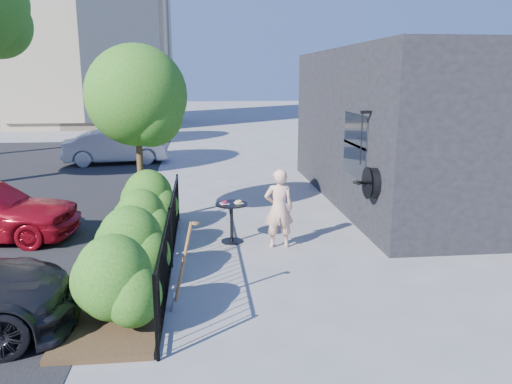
{
  "coord_description": "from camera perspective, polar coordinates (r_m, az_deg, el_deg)",
  "views": [
    {
      "loc": [
        -0.93,
        -8.42,
        3.31
      ],
      "look_at": [
        0.07,
        0.56,
        1.2
      ],
      "focal_mm": 35.0,
      "sensor_mm": 36.0,
      "label": 1
    }
  ],
  "objects": [
    {
      "name": "ground",
      "position": [
        9.09,
        -0.03,
        -8.2
      ],
      "size": [
        120.0,
        120.0,
        0.0
      ],
      "primitive_type": "plane",
      "color": "gray",
      "rests_on": "ground"
    },
    {
      "name": "shop_building",
      "position": [
        14.49,
        20.21,
        7.14
      ],
      "size": [
        6.22,
        9.0,
        4.0
      ],
      "color": "black",
      "rests_on": "ground"
    },
    {
      "name": "fence",
      "position": [
        8.88,
        -9.74,
        -5.1
      ],
      "size": [
        0.05,
        6.05,
        1.1
      ],
      "color": "black",
      "rests_on": "ground"
    },
    {
      "name": "planting_bed",
      "position": [
        9.12,
        -14.05,
        -8.28
      ],
      "size": [
        1.3,
        6.0,
        0.08
      ],
      "primitive_type": "cube",
      "color": "#382616",
      "rests_on": "ground"
    },
    {
      "name": "shrubs",
      "position": [
        8.99,
        -13.57,
        -4.12
      ],
      "size": [
        1.1,
        5.6,
        1.24
      ],
      "color": "#1F5413",
      "rests_on": "ground"
    },
    {
      "name": "patio_tree",
      "position": [
        11.27,
        -13.18,
        10.01
      ],
      "size": [
        2.2,
        2.2,
        3.94
      ],
      "color": "#3F2B19",
      "rests_on": "ground"
    },
    {
      "name": "cafe_table",
      "position": [
        10.08,
        -2.8,
        -2.68
      ],
      "size": [
        0.65,
        0.65,
        0.87
      ],
      "rotation": [
        0.0,
        0.0,
        0.25
      ],
      "color": "black",
      "rests_on": "ground"
    },
    {
      "name": "woman",
      "position": [
        9.74,
        2.63,
        -1.9
      ],
      "size": [
        0.58,
        0.39,
        1.57
      ],
      "primitive_type": "imported",
      "rotation": [
        0.0,
        0.0,
        3.11
      ],
      "color": "beige",
      "rests_on": "ground"
    },
    {
      "name": "shovel",
      "position": [
        7.3,
        -8.53,
        -8.89
      ],
      "size": [
        0.45,
        0.17,
        1.34
      ],
      "color": "brown",
      "rests_on": "ground"
    },
    {
      "name": "car_silver",
      "position": [
        20.01,
        -15.74,
        4.97
      ],
      "size": [
        4.06,
        1.9,
        1.29
      ],
      "primitive_type": "imported",
      "rotation": [
        0.0,
        0.0,
        1.71
      ],
      "color": "#A7A7AB",
      "rests_on": "ground"
    }
  ]
}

